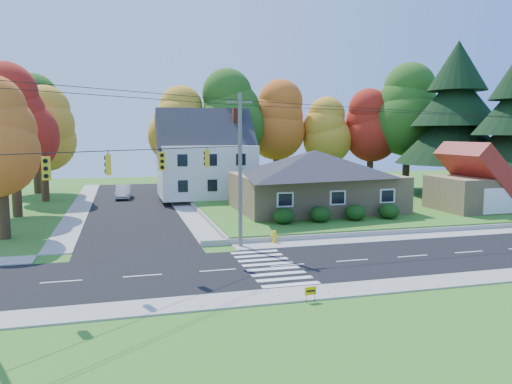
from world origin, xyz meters
TOP-DOWN VIEW (x-y plane):
  - ground at (0.00, 0.00)m, footprint 120.00×120.00m
  - road_main at (0.00, 0.00)m, footprint 90.00×8.00m
  - road_cross at (-8.00, 26.00)m, footprint 8.00×44.00m
  - sidewalk_north at (0.00, 5.00)m, footprint 90.00×2.00m
  - sidewalk_south at (0.00, -5.00)m, footprint 90.00×2.00m
  - lawn at (13.00, 21.00)m, footprint 30.00×30.00m
  - ranch_house at (8.00, 16.00)m, footprint 14.60×10.60m
  - colonial_house at (0.04, 28.00)m, footprint 10.40×8.40m
  - garage at (22.00, 11.99)m, footprint 7.30×6.30m
  - hedge_row at (7.50, 9.80)m, footprint 10.70×1.70m
  - traffic_infrastructure at (-0.15, 1.35)m, footprint 38.10×10.66m
  - tree_lot_0 at (-2.00, 34.00)m, footprint 6.72×6.72m
  - tree_lot_1 at (4.00, 33.00)m, footprint 7.84×7.84m
  - tree_lot_2 at (10.00, 34.00)m, footprint 7.28×7.28m
  - tree_lot_3 at (16.00, 33.00)m, footprint 6.16×6.16m
  - tree_lot_4 at (22.00, 32.00)m, footprint 6.72×6.72m
  - tree_lot_5 at (26.00, 30.00)m, footprint 8.40×8.40m
  - conifer_east_a at (27.00, 22.00)m, footprint 12.80×12.80m
  - tree_west_1 at (-18.00, 22.00)m, footprint 7.28×7.28m
  - tree_west_2 at (-17.00, 32.00)m, footprint 6.72×6.72m
  - tree_west_3 at (-19.00, 40.00)m, footprint 7.84×7.84m
  - white_car at (-8.81, 32.02)m, footprint 1.87×4.60m
  - fire_hydrant at (0.94, 5.56)m, footprint 0.52×0.41m
  - yard_sign at (-0.97, -6.04)m, footprint 0.55×0.08m

SIDE VIEW (x-z plane):
  - ground at x=0.00m, z-range 0.00..0.00m
  - road_main at x=0.00m, z-range 0.00..0.02m
  - road_cross at x=-8.00m, z-range 0.00..0.02m
  - sidewalk_north at x=0.00m, z-range 0.00..0.08m
  - sidewalk_south at x=0.00m, z-range 0.00..0.08m
  - lawn at x=13.00m, z-range 0.00..0.50m
  - fire_hydrant at x=0.94m, z-range -0.02..0.90m
  - yard_sign at x=-0.97m, z-range 0.14..0.83m
  - white_car at x=-8.81m, z-range 0.02..1.51m
  - hedge_row at x=7.50m, z-range 0.50..1.77m
  - garage at x=22.00m, z-range 0.54..5.14m
  - ranch_house at x=8.00m, z-range 0.57..5.97m
  - colonial_house at x=0.04m, z-range -0.22..9.38m
  - traffic_infrastructure at x=-0.15m, z-range 0.15..10.15m
  - tree_lot_3 at x=16.00m, z-range 1.92..13.39m
  - tree_west_2 at x=-17.00m, z-range 1.55..14.06m
  - tree_lot_0 at x=-2.00m, z-range 2.05..14.56m
  - tree_lot_4 at x=22.00m, z-range 2.05..14.56m
  - tree_west_1 at x=-18.00m, z-range 1.68..15.24m
  - tree_lot_2 at x=10.00m, z-range 2.18..15.74m
  - tree_west_3 at x=-19.00m, z-range 1.81..16.41m
  - conifer_east_a at x=27.00m, z-range 0.91..17.87m
  - tree_lot_1 at x=4.00m, z-range 2.31..16.91m
  - tree_lot_5 at x=26.00m, z-range 2.45..18.09m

